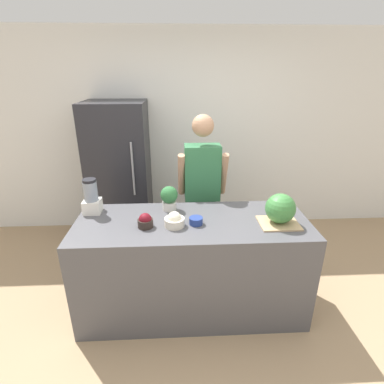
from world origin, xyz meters
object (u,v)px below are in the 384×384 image
object	(u,v)px
bowl_cream	(174,221)
blender	(91,198)
bowl_cherries	(145,221)
bowl_small_blue	(196,221)
potted_plant	(169,197)
person	(202,192)
refrigerator	(120,175)
watermelon	(280,208)

from	to	relation	value
bowl_cream	blender	distance (m)	0.80
bowl_cherries	bowl_cream	distance (m)	0.24
bowl_small_blue	blender	world-z (taller)	blender
potted_plant	person	bearing A→B (deg)	53.75
blender	refrigerator	bearing A→B (deg)	87.48
bowl_small_blue	potted_plant	size ratio (longest dim) A/B	0.50
potted_plant	bowl_small_blue	bearing A→B (deg)	-52.34
refrigerator	bowl_cream	world-z (taller)	refrigerator
refrigerator	person	world-z (taller)	refrigerator
potted_plant	bowl_cream	bearing A→B (deg)	-81.59
bowl_cherries	potted_plant	xyz separation A→B (m)	(0.19, 0.32, 0.07)
person	blender	bearing A→B (deg)	-154.63
person	bowl_cherries	distance (m)	0.95
bowl_cream	potted_plant	xyz separation A→B (m)	(-0.05, 0.32, 0.07)
watermelon	bowl_small_blue	distance (m)	0.70
bowl_cherries	bowl_small_blue	size ratio (longest dim) A/B	1.12
watermelon	bowl_cream	xyz separation A→B (m)	(-0.87, -0.00, -0.09)
bowl_cream	blender	world-z (taller)	blender
person	refrigerator	bearing A→B (deg)	147.09
bowl_small_blue	person	bearing A→B (deg)	81.41
person	watermelon	size ratio (longest dim) A/B	6.86
person	bowl_cream	size ratio (longest dim) A/B	10.27
bowl_small_blue	potted_plant	bearing A→B (deg)	127.66
bowl_cherries	watermelon	bearing A→B (deg)	0.21
refrigerator	potted_plant	xyz separation A→B (m)	(0.64, -1.10, 0.14)
bowl_small_blue	watermelon	bearing A→B (deg)	-1.98
refrigerator	bowl_cherries	distance (m)	1.49
watermelon	bowl_cherries	xyz separation A→B (m)	(-1.11, -0.00, -0.09)
watermelon	blender	bearing A→B (deg)	169.69
refrigerator	blender	size ratio (longest dim) A/B	5.57
person	bowl_cherries	bearing A→B (deg)	-124.05
bowl_cream	refrigerator	bearing A→B (deg)	115.86
watermelon	potted_plant	distance (m)	0.97
person	potted_plant	distance (m)	0.59
watermelon	bowl_small_blue	world-z (taller)	watermelon
bowl_small_blue	bowl_cream	bearing A→B (deg)	-171.71
person	bowl_small_blue	size ratio (longest dim) A/B	15.02
potted_plant	bowl_cherries	bearing A→B (deg)	-120.65
bowl_cream	bowl_cherries	bearing A→B (deg)	-179.48
bowl_small_blue	refrigerator	bearing A→B (deg)	121.89
refrigerator	bowl_cream	xyz separation A→B (m)	(0.69, -1.41, 0.07)
refrigerator	bowl_cherries	xyz separation A→B (m)	(0.45, -1.42, 0.07)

